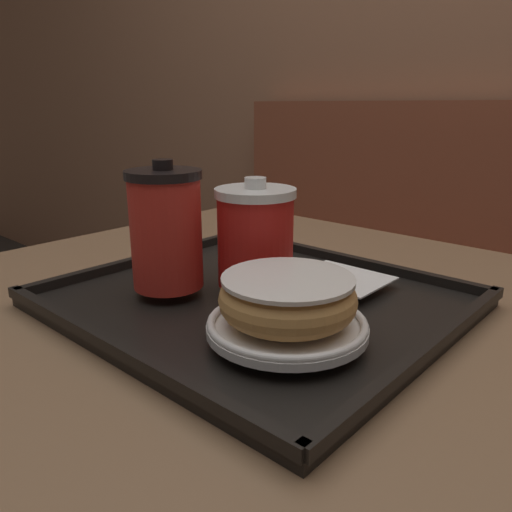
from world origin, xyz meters
The scene contains 9 objects.
booth_bench centered at (-0.08, 0.87, 0.32)m, with size 1.62×0.44×1.00m.
cafe_table centered at (0.00, 0.00, 0.57)m, with size 0.93×0.87×0.76m.
serving_tray centered at (0.00, 0.00, 0.76)m, with size 0.43×0.39×0.02m.
napkin_paper centered at (0.06, 0.09, 0.78)m, with size 0.11×0.09×0.00m.
coffee_cup_front centered at (-0.08, -0.07, 0.85)m, with size 0.09×0.09×0.15m.
coffee_cup_rear centered at (-0.01, 0.01, 0.84)m, with size 0.09×0.09×0.13m.
plate_with_chocolate_donut centered at (0.10, -0.07, 0.79)m, with size 0.15×0.15×0.01m.
donut_chocolate_glazed centered at (0.10, -0.07, 0.82)m, with size 0.13×0.13×0.04m.
spoon centered at (-0.09, 0.10, 0.79)m, with size 0.08×0.12×0.01m.
Camera 1 is at (0.37, -0.41, 0.99)m, focal length 35.00 mm.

